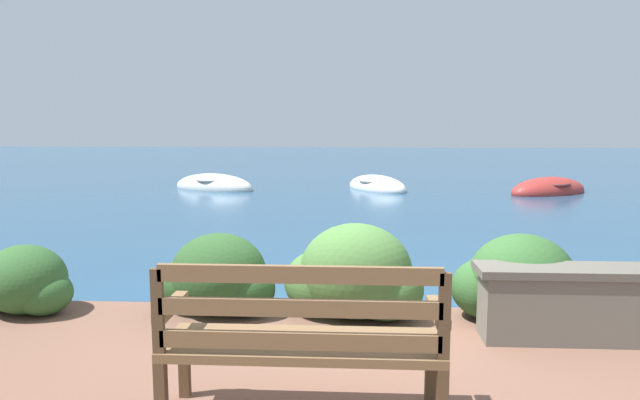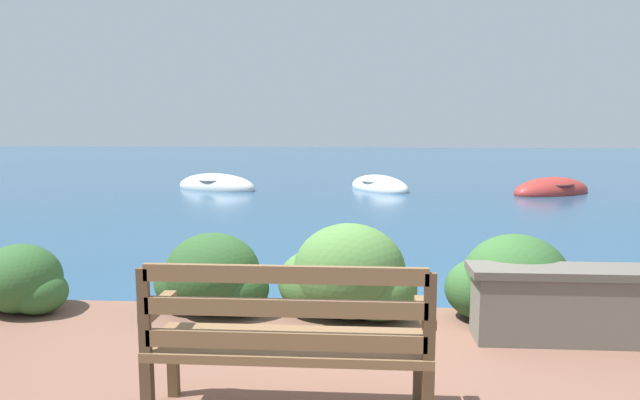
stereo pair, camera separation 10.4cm
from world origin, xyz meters
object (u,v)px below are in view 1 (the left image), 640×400
at_px(rowboat_mid, 214,187).
at_px(mooring_buoy, 552,183).
at_px(rowboat_nearest, 548,191).
at_px(rowboat_far, 377,187).
at_px(park_bench, 302,338).

distance_m(rowboat_mid, mooring_buoy, 10.19).
height_order(rowboat_nearest, mooring_buoy, rowboat_nearest).
xyz_separation_m(rowboat_far, mooring_buoy, (5.40, 1.56, 0.00)).
relative_size(park_bench, rowboat_far, 0.62).
bearing_deg(mooring_buoy, rowboat_nearest, -110.71).
xyz_separation_m(rowboat_mid, mooring_buoy, (10.04, 1.77, -0.00)).
height_order(park_bench, rowboat_nearest, park_bench).
xyz_separation_m(rowboat_mid, rowboat_far, (4.64, 0.21, -0.00)).
height_order(rowboat_far, mooring_buoy, rowboat_far).
xyz_separation_m(park_bench, rowboat_mid, (-3.66, 12.99, -0.64)).
bearing_deg(rowboat_far, rowboat_mid, 58.23).
bearing_deg(mooring_buoy, rowboat_mid, -170.01).
distance_m(park_bench, rowboat_far, 13.25).
bearing_deg(rowboat_nearest, park_bench, 36.27).
bearing_deg(rowboat_mid, mooring_buoy, 33.61).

